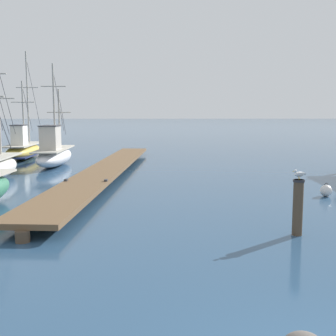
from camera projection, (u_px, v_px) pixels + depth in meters
floating_dock at (107, 169)px, 21.48m from camera, size 3.60×22.38×0.53m
fishing_boat_1 at (54, 153)px, 25.44m from camera, size 1.64×6.47×5.99m
fishing_boat_3 at (23, 149)px, 29.64m from camera, size 1.90×7.98×7.45m
mooring_piling at (298, 206)px, 11.09m from camera, size 0.30×0.30×1.46m
perched_seagull at (299, 174)px, 10.98m from camera, size 0.37×0.21×0.27m
mooring_buoy at (326, 191)px, 16.28m from camera, size 0.44×0.44×0.52m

